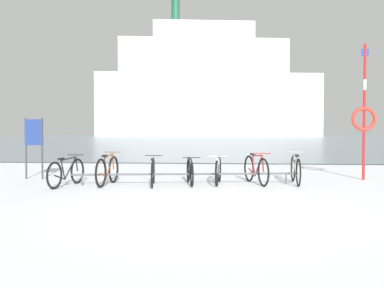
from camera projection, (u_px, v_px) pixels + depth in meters
The scene contains 12 objects.
ground at pixel (222, 139), 61.22m from camera, with size 80.00×132.00×0.08m.
bike_rack at pixel (186, 174), 10.85m from camera, with size 5.86×0.83×0.31m.
bicycle_0 at pixel (67, 172), 10.57m from camera, with size 0.48×1.75×0.78m.
bicycle_1 at pixel (108, 170), 10.78m from camera, with size 0.46×1.68×0.85m.
bicycle_2 at pixel (153, 172), 10.67m from camera, with size 0.46×1.61×0.76m.
bicycle_3 at pixel (190, 172), 10.91m from camera, with size 0.46×1.62×0.74m.
bicycle_4 at pixel (218, 171), 11.00m from camera, with size 0.46×1.62×0.77m.
bicycle_5 at pixel (256, 170), 11.00m from camera, with size 0.63×1.72×0.84m.
bicycle_6 at pixel (296, 170), 11.02m from camera, with size 0.46×1.73×0.84m.
info_sign at pixel (34, 138), 12.07m from camera, with size 0.55×0.07×1.78m.
rescue_post at pixel (364, 115), 11.89m from camera, with size 0.71×0.11×3.87m.
ferry_ship at pixel (207, 90), 85.81m from camera, with size 45.78×15.49×28.54m.
Camera 1 is at (0.27, -7.46, 1.45)m, focal length 39.05 mm.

